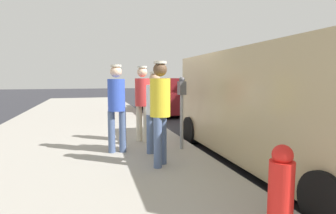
# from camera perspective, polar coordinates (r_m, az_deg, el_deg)

# --- Properties ---
(ground_plane) EXTENTS (80.00, 80.00, 0.00)m
(ground_plane) POSITION_cam_1_polar(r_m,az_deg,el_deg) (6.84, 12.24, -7.92)
(ground_plane) COLOR #2D2D33
(sidewalk_slab) EXTENTS (5.00, 32.00, 0.15)m
(sidewalk_slab) POSITION_cam_1_polar(r_m,az_deg,el_deg) (6.03, -18.83, -9.27)
(sidewalk_slab) COLOR #9E998E
(sidewalk_slab) RESTS_ON ground
(parking_meter_near) EXTENTS (0.14, 0.18, 1.52)m
(parking_meter_near) POSITION_cam_1_polar(r_m,az_deg,el_deg) (5.63, 2.93, 1.42)
(parking_meter_near) COLOR gray
(parking_meter_near) RESTS_ON sidewalk_slab
(pedestrian_in_yellow) EXTENTS (0.34, 0.34, 1.77)m
(pedestrian_in_yellow) POSITION_cam_1_polar(r_m,az_deg,el_deg) (4.51, -1.67, 0.13)
(pedestrian_in_yellow) COLOR #4C608C
(pedestrian_in_yellow) RESTS_ON sidewalk_slab
(pedestrian_in_blue) EXTENTS (0.36, 0.34, 1.75)m
(pedestrian_in_blue) POSITION_cam_1_polar(r_m,az_deg,el_deg) (5.44, -10.85, 0.95)
(pedestrian_in_blue) COLOR #4C608C
(pedestrian_in_blue) RESTS_ON sidewalk_slab
(pedestrian_in_red) EXTENTS (0.34, 0.34, 1.77)m
(pedestrian_in_red) POSITION_cam_1_polar(r_m,az_deg,el_deg) (6.29, -5.43, 1.79)
(pedestrian_in_red) COLOR beige
(pedestrian_in_red) RESTS_ON sidewalk_slab
(pedestrian_in_white) EXTENTS (0.35, 0.34, 1.62)m
(pedestrian_in_white) POSITION_cam_1_polar(r_m,az_deg,el_deg) (5.33, -2.79, -0.01)
(pedestrian_in_white) COLOR #4C608C
(pedestrian_in_white) RESTS_ON sidewalk_slab
(parked_van) EXTENTS (2.17, 5.22, 2.15)m
(parked_van) POSITION_cam_1_polar(r_m,az_deg,el_deg) (5.37, 22.39, 0.46)
(parked_van) COLOR tan
(parked_van) RESTS_ON ground
(parked_sedan_behind) EXTENTS (2.07, 4.46, 1.65)m
(parked_sedan_behind) POSITION_cam_1_polar(r_m,az_deg,el_deg) (12.76, -0.19, 2.07)
(parked_sedan_behind) COLOR maroon
(parked_sedan_behind) RESTS_ON ground
(fire_hydrant) EXTENTS (0.24, 0.24, 0.86)m
(fire_hydrant) POSITION_cam_1_polar(r_m,az_deg,el_deg) (2.93, 22.82, -15.81)
(fire_hydrant) COLOR red
(fire_hydrant) RESTS_ON sidewalk_slab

